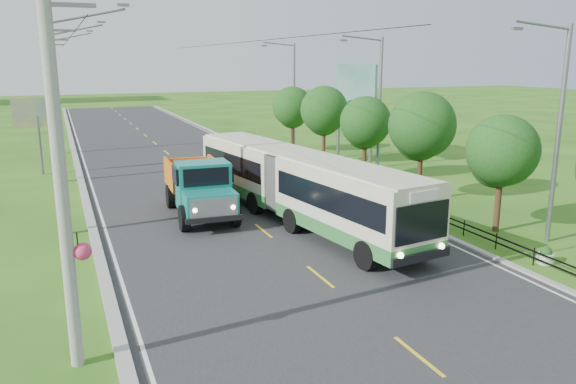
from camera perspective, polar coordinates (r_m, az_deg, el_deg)
ground at (r=20.40m, az=3.27°, el=-8.62°), size 240.00×240.00×0.00m
road at (r=38.71m, az=-9.57°, el=1.77°), size 14.00×120.00×0.02m
curb_left at (r=37.82m, az=-20.26°, el=0.96°), size 0.40×120.00×0.15m
curb_right at (r=40.82m, az=0.26°, el=2.61°), size 0.30×120.00×0.10m
edge_line_left at (r=37.85m, az=-19.42°, el=0.95°), size 0.12×120.00×0.00m
edge_line_right at (r=40.64m, az=-0.39°, el=2.52°), size 0.12×120.00×0.00m
centre_dash at (r=20.40m, az=3.27°, el=-8.56°), size 0.12×2.20×0.00m
railing_right at (r=35.79m, az=5.20°, el=1.44°), size 0.04×40.00×0.60m
pole_nearest at (r=14.30m, az=-21.90°, el=1.58°), size 3.51×0.44×10.00m
pole_near at (r=26.17m, az=-22.40°, el=6.79°), size 3.51×0.32×10.00m
pole_mid at (r=38.14m, az=-22.54°, el=8.50°), size 3.51×0.32×10.00m
pole_far at (r=50.12m, az=-22.61°, el=9.40°), size 3.51×0.32×10.00m
tree_second at (r=26.69m, az=20.80°, el=3.61°), size 3.18×3.26×5.30m
tree_third at (r=31.23m, az=13.38°, el=6.27°), size 3.60×3.62×6.00m
tree_fourth at (r=36.28m, az=7.83°, el=6.79°), size 3.24×3.31×5.40m
tree_fifth at (r=41.53m, az=3.67°, el=8.06°), size 3.48×3.52×5.80m
tree_back at (r=47.00m, az=0.44°, el=8.45°), size 3.30×3.36×5.50m
streetlight_near at (r=25.58m, az=25.61°, el=5.93°), size 3.02×0.20×9.07m
streetlight_mid at (r=36.44m, az=9.09°, el=8.86°), size 3.02×0.20×9.07m
streetlight_far at (r=48.92m, az=0.45°, el=10.11°), size 3.02×0.20×9.07m
planter_front at (r=23.74m, az=24.70°, el=-5.94°), size 0.64×0.64×0.67m
planter_near at (r=29.47m, az=13.41°, el=-1.47°), size 0.64×0.64×0.67m
planter_mid at (r=36.07m, az=6.05°, el=1.49°), size 0.64×0.64×0.67m
planter_far at (r=43.15m, az=1.02°, el=3.51°), size 0.64×0.64×0.67m
billboard_left at (r=41.24m, az=-24.13°, el=6.93°), size 3.00×0.20×5.20m
billboard_right at (r=42.42m, az=6.80°, el=10.13°), size 0.24×6.00×7.30m
bus at (r=26.79m, az=0.97°, el=1.12°), size 5.09×17.09×3.26m
dump_truck at (r=28.06m, az=-8.99°, el=0.83°), size 3.01×7.01×2.89m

